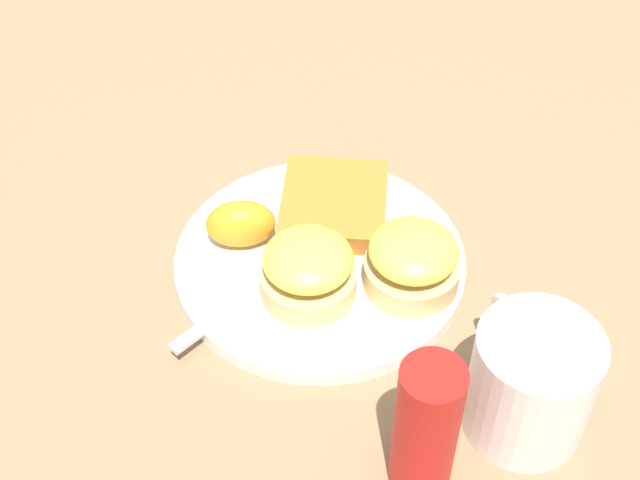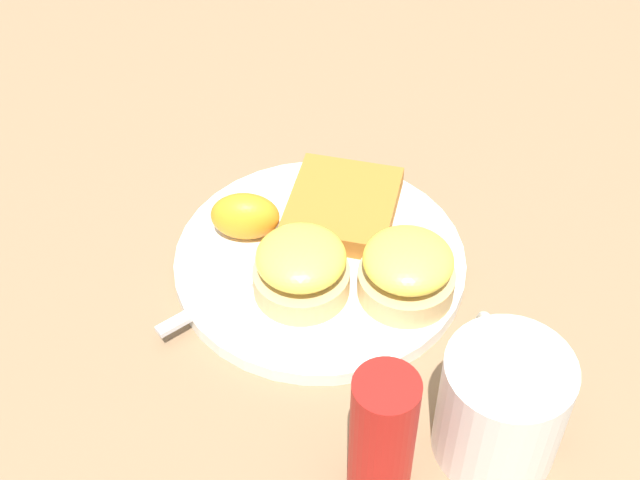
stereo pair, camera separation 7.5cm
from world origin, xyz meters
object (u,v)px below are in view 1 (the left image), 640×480
(condiment_bottle, at_px, (426,429))
(sandwich_benedict_right, at_px, (413,261))
(sandwich_benedict_left, at_px, (308,270))
(fork, at_px, (291,263))
(hashbrown_patty, at_px, (334,204))
(cup, at_px, (530,382))
(orange_wedge, at_px, (241,224))

(condiment_bottle, bearing_deg, sandwich_benedict_right, -15.31)
(sandwich_benedict_left, bearing_deg, fork, 13.70)
(sandwich_benedict_right, distance_m, hashbrown_patty, 0.11)
(cup, relative_size, condiment_bottle, 0.99)
(cup, height_order, condiment_bottle, condiment_bottle)
(sandwich_benedict_left, distance_m, hashbrown_patty, 0.10)
(hashbrown_patty, xyz_separation_m, cup, (-0.24, -0.08, 0.02))
(hashbrown_patty, height_order, condiment_bottle, condiment_bottle)
(orange_wedge, bearing_deg, hashbrown_patty, -78.50)
(fork, height_order, cup, cup)
(sandwich_benedict_left, height_order, cup, cup)
(sandwich_benedict_right, xyz_separation_m, fork, (0.04, 0.09, -0.02))
(fork, relative_size, cup, 1.67)
(orange_wedge, height_order, cup, cup)
(sandwich_benedict_right, xyz_separation_m, hashbrown_patty, (0.10, 0.04, -0.02))
(orange_wedge, distance_m, condiment_bottle, 0.26)
(orange_wedge, distance_m, fork, 0.05)
(orange_wedge, relative_size, condiment_bottle, 0.49)
(cup, distance_m, condiment_bottle, 0.09)
(sandwich_benedict_right, height_order, orange_wedge, sandwich_benedict_right)
(sandwich_benedict_right, height_order, condiment_bottle, condiment_bottle)
(sandwich_benedict_right, distance_m, orange_wedge, 0.15)
(sandwich_benedict_left, height_order, fork, sandwich_benedict_left)
(hashbrown_patty, distance_m, condiment_bottle, 0.27)
(sandwich_benedict_left, bearing_deg, sandwich_benedict_right, -97.12)
(sandwich_benedict_left, relative_size, sandwich_benedict_right, 1.00)
(hashbrown_patty, height_order, fork, hashbrown_patty)
(sandwich_benedict_right, distance_m, cup, 0.15)
(sandwich_benedict_left, height_order, sandwich_benedict_right, same)
(sandwich_benedict_left, relative_size, condiment_bottle, 0.65)
(hashbrown_patty, height_order, orange_wedge, orange_wedge)
(sandwich_benedict_left, height_order, condiment_bottle, condiment_bottle)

